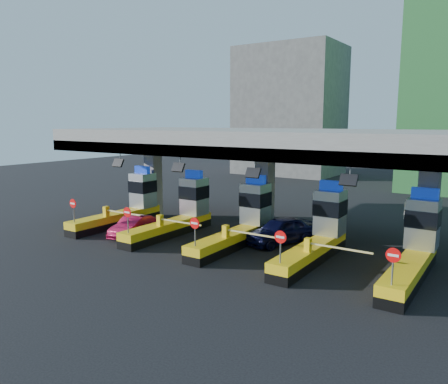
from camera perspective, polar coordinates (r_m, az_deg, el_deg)
The scene contains 10 objects.
ground at distance 27.26m, azimuth 2.19°, elevation -6.84°, with size 120.00×120.00×0.00m, color black.
toll_canopy at distance 28.72m, azimuth 5.30°, elevation 6.38°, with size 28.00×12.09×7.00m.
toll_lane_far_left at distance 33.33m, azimuth -12.33°, elevation -1.62°, with size 4.43×8.00×4.16m.
toll_lane_left at distance 29.98m, azimuth -5.67°, elevation -2.65°, with size 4.43×8.00×4.16m.
toll_lane_center at distance 27.14m, azimuth 2.52°, elevation -3.86°, with size 4.43×8.00×4.16m.
toll_lane_right at distance 24.98m, azimuth 12.40°, elevation -5.22°, with size 4.43×8.00×4.16m.
toll_lane_far_right at distance 23.71m, azimuth 23.78°, elevation -6.58°, with size 4.43×8.00×4.16m.
bg_building_concrete at distance 64.59m, azimuth 8.56°, elevation 10.39°, with size 14.00×10.00×18.00m, color #4C4C49.
van at distance 27.45m, azimuth 7.39°, elevation -5.00°, with size 1.96×4.86×1.66m, color black.
red_car at distance 29.67m, azimuth -11.80°, elevation -4.38°, with size 1.39×4.00×1.32m, color maroon.
Camera 1 is at (13.72, -22.32, 7.52)m, focal length 35.00 mm.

